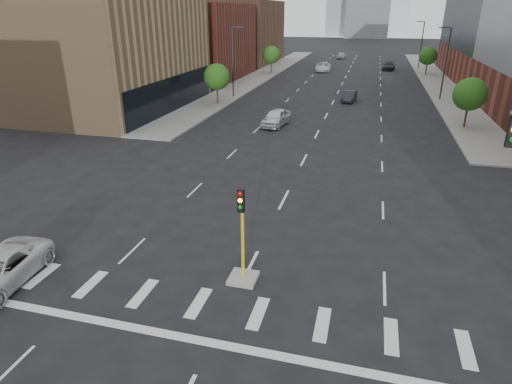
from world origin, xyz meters
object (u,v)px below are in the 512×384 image
at_px(median_traffic_signal, 243,261).
at_px(car_far_left, 323,67).
at_px(car_near_left, 276,118).
at_px(car_distant, 341,55).
at_px(car_deep_right, 389,66).
at_px(car_mid_right, 349,96).

height_order(median_traffic_signal, car_far_left, median_traffic_signal).
distance_m(median_traffic_signal, car_near_left, 27.62).
bearing_deg(car_distant, car_far_left, -89.17).
height_order(median_traffic_signal, car_deep_right, median_traffic_signal).
height_order(car_deep_right, car_distant, car_distant).
bearing_deg(car_mid_right, car_deep_right, 87.33).
height_order(car_mid_right, car_far_left, car_far_left).
bearing_deg(car_deep_right, car_mid_right, -92.55).
bearing_deg(car_far_left, car_distant, 81.94).
xyz_separation_m(car_near_left, car_far_left, (-0.34, 44.40, -0.00)).
height_order(car_far_left, car_deep_right, car_far_left).
relative_size(car_far_left, car_deep_right, 1.13).
xyz_separation_m(car_near_left, car_deep_right, (12.12, 50.05, -0.06)).
bearing_deg(car_deep_right, car_far_left, -149.13).
relative_size(car_near_left, car_mid_right, 1.20).
height_order(car_mid_right, car_distant, car_distant).
height_order(car_near_left, car_deep_right, car_near_left).
relative_size(car_near_left, car_distant, 1.05).
relative_size(car_deep_right, car_distant, 1.14).
xyz_separation_m(car_mid_right, car_distant, (-5.28, 54.61, 0.12)).
relative_size(car_mid_right, car_deep_right, 0.77).
xyz_separation_m(median_traffic_signal, car_deep_right, (7.58, 77.29, -0.20)).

